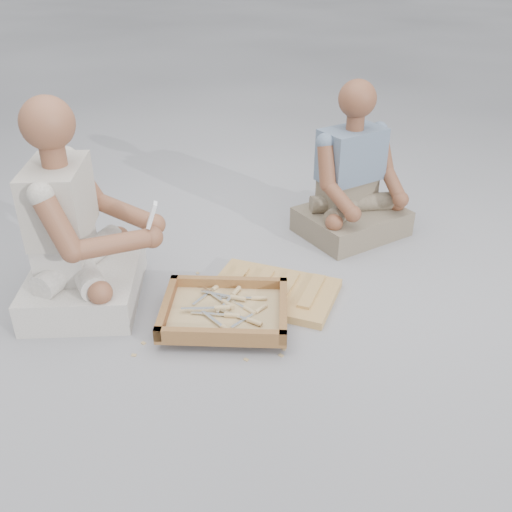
% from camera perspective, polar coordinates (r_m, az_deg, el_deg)
% --- Properties ---
extents(ground, '(60.00, 60.00, 0.00)m').
position_cam_1_polar(ground, '(2.55, -0.05, -7.45)').
color(ground, '#9F9FA5').
rests_on(ground, ground).
extents(carved_panel, '(0.65, 0.49, 0.04)m').
position_cam_1_polar(carved_panel, '(2.77, 1.69, -3.56)').
color(carved_panel, olive).
rests_on(carved_panel, ground).
extents(tool_tray, '(0.62, 0.52, 0.07)m').
position_cam_1_polar(tool_tray, '(2.56, -3.13, -5.53)').
color(tool_tray, brown).
rests_on(tool_tray, carved_panel).
extents(chisel_0, '(0.13, 0.20, 0.02)m').
position_cam_1_polar(chisel_0, '(2.55, 0.13, -5.54)').
color(chisel_0, white).
rests_on(chisel_0, tool_tray).
extents(chisel_1, '(0.21, 0.09, 0.02)m').
position_cam_1_polar(chisel_1, '(2.48, -0.59, -6.46)').
color(chisel_1, white).
rests_on(chisel_1, tool_tray).
extents(chisel_2, '(0.19, 0.14, 0.02)m').
position_cam_1_polar(chisel_2, '(2.57, -0.97, -5.30)').
color(chisel_2, white).
rests_on(chisel_2, tool_tray).
extents(chisel_3, '(0.22, 0.07, 0.02)m').
position_cam_1_polar(chisel_3, '(2.55, -3.87, -5.18)').
color(chisel_3, white).
rests_on(chisel_3, tool_tray).
extents(chisel_4, '(0.10, 0.21, 0.02)m').
position_cam_1_polar(chisel_4, '(2.71, -4.19, -3.24)').
color(chisel_4, white).
rests_on(chisel_4, tool_tray).
extents(chisel_5, '(0.19, 0.15, 0.02)m').
position_cam_1_polar(chisel_5, '(2.60, -3.15, -4.63)').
color(chisel_5, white).
rests_on(chisel_5, tool_tray).
extents(chisel_6, '(0.22, 0.05, 0.02)m').
position_cam_1_polar(chisel_6, '(2.63, -0.16, -4.23)').
color(chisel_6, white).
rests_on(chisel_6, tool_tray).
extents(chisel_7, '(0.07, 0.22, 0.02)m').
position_cam_1_polar(chisel_7, '(2.65, -2.23, -3.79)').
color(chisel_7, white).
rests_on(chisel_7, tool_tray).
extents(chisel_8, '(0.18, 0.15, 0.02)m').
position_cam_1_polar(chisel_8, '(2.44, -3.17, -7.20)').
color(chisel_8, white).
rests_on(chisel_8, tool_tray).
extents(chisel_9, '(0.22, 0.03, 0.02)m').
position_cam_1_polar(chisel_9, '(2.52, -2.88, -5.90)').
color(chisel_9, white).
rests_on(chisel_9, tool_tray).
extents(chisel_10, '(0.22, 0.05, 0.02)m').
position_cam_1_polar(chisel_10, '(2.63, -2.24, -4.14)').
color(chisel_10, white).
rests_on(chisel_10, tool_tray).
extents(wood_chip_0, '(0.02, 0.02, 0.00)m').
position_cam_1_polar(wood_chip_0, '(2.41, 2.51, -9.91)').
color(wood_chip_0, tan).
rests_on(wood_chip_0, ground).
extents(wood_chip_1, '(0.02, 0.02, 0.00)m').
position_cam_1_polar(wood_chip_1, '(2.50, -3.48, -8.34)').
color(wood_chip_1, tan).
rests_on(wood_chip_1, ground).
extents(wood_chip_2, '(0.02, 0.02, 0.00)m').
position_cam_1_polar(wood_chip_2, '(2.45, 2.85, -9.25)').
color(wood_chip_2, tan).
rests_on(wood_chip_2, ground).
extents(wood_chip_3, '(0.02, 0.02, 0.00)m').
position_cam_1_polar(wood_chip_3, '(2.47, -12.12, -9.66)').
color(wood_chip_3, tan).
rests_on(wood_chip_3, ground).
extents(wood_chip_4, '(0.02, 0.02, 0.00)m').
position_cam_1_polar(wood_chip_4, '(2.97, -5.86, -1.71)').
color(wood_chip_4, tan).
rests_on(wood_chip_4, ground).
extents(wood_chip_5, '(0.02, 0.02, 0.00)m').
position_cam_1_polar(wood_chip_5, '(2.53, -6.02, -7.92)').
color(wood_chip_5, tan).
rests_on(wood_chip_5, ground).
extents(wood_chip_6, '(0.02, 0.02, 0.00)m').
position_cam_1_polar(wood_chip_6, '(2.81, -8.17, -3.91)').
color(wood_chip_6, tan).
rests_on(wood_chip_6, ground).
extents(wood_chip_7, '(0.02, 0.02, 0.00)m').
position_cam_1_polar(wood_chip_7, '(2.39, -1.00, -10.32)').
color(wood_chip_7, tan).
rests_on(wood_chip_7, ground).
extents(wood_chip_8, '(0.02, 0.02, 0.00)m').
position_cam_1_polar(wood_chip_8, '(2.80, -8.22, -3.93)').
color(wood_chip_8, tan).
rests_on(wood_chip_8, ground).
extents(wood_chip_9, '(0.02, 0.02, 0.00)m').
position_cam_1_polar(wood_chip_9, '(2.83, -0.32, -3.28)').
color(wood_chip_9, tan).
rests_on(wood_chip_9, ground).
extents(wood_chip_10, '(0.02, 0.02, 0.00)m').
position_cam_1_polar(wood_chip_10, '(2.52, -11.20, -8.54)').
color(wood_chip_10, tan).
rests_on(wood_chip_10, ground).
extents(wood_chip_11, '(0.02, 0.02, 0.00)m').
position_cam_1_polar(wood_chip_11, '(2.53, -1.03, -7.67)').
color(wood_chip_11, tan).
rests_on(wood_chip_11, ground).
extents(craftsman, '(0.72, 0.73, 0.97)m').
position_cam_1_polar(craftsman, '(2.72, -17.48, 1.81)').
color(craftsman, beige).
rests_on(craftsman, ground).
extents(companion, '(0.71, 0.71, 0.88)m').
position_cam_1_polar(companion, '(3.29, 9.67, 6.96)').
color(companion, '#786A56').
rests_on(companion, ground).
extents(mobile_phone, '(0.07, 0.06, 0.12)m').
position_cam_1_polar(mobile_phone, '(2.53, -10.37, 4.06)').
color(mobile_phone, white).
rests_on(mobile_phone, craftsman).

